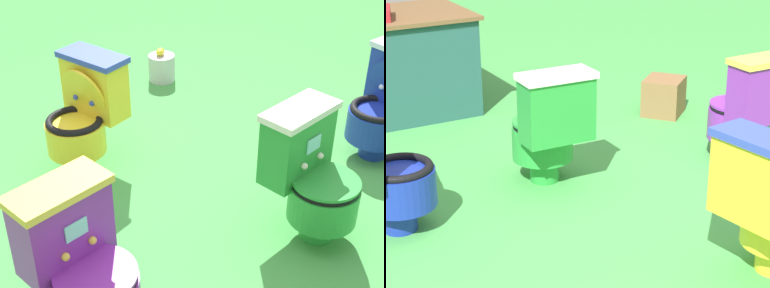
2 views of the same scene
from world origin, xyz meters
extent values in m
plane|color=#429947|center=(0.00, 0.00, 0.00)|extent=(14.00, 14.00, 0.00)
cylinder|color=#192D9E|center=(-1.22, 0.37, 0.07)|extent=(0.19, 0.19, 0.14)
cylinder|color=#192D9E|center=(-1.20, 0.36, 0.24)|extent=(0.38, 0.38, 0.20)
torus|color=black|center=(-1.20, 0.36, 0.35)|extent=(0.36, 0.36, 0.04)
cylinder|color=silver|center=(-1.20, 0.36, 0.30)|extent=(0.25, 0.25, 0.01)
sphere|color=silver|center=(-1.29, 0.30, 0.46)|extent=(0.04, 0.04, 0.04)
cylinder|color=yellow|center=(0.38, -0.70, 0.07)|extent=(0.22, 0.22, 0.14)
cylinder|color=yellow|center=(0.40, -0.70, 0.24)|extent=(0.45, 0.45, 0.20)
torus|color=black|center=(0.40, -0.70, 0.35)|extent=(0.44, 0.44, 0.04)
cylinder|color=#3347B2|center=(0.40, -0.70, 0.30)|extent=(0.29, 0.29, 0.01)
cube|color=yellow|center=(0.21, -0.75, 0.51)|extent=(0.29, 0.45, 0.37)
cube|color=#3347B2|center=(0.21, -0.75, 0.71)|extent=(0.32, 0.48, 0.04)
cube|color=#8CE0E5|center=(0.31, -0.72, 0.56)|extent=(0.04, 0.11, 0.08)
cylinder|color=yellow|center=(0.31, -0.72, 0.49)|extent=(0.18, 0.36, 0.35)
sphere|color=#3347B2|center=(0.29, -0.66, 0.46)|extent=(0.04, 0.04, 0.04)
sphere|color=#3347B2|center=(0.33, -0.79, 0.46)|extent=(0.04, 0.04, 0.04)
cylinder|color=green|center=(-0.29, 0.69, 0.07)|extent=(0.20, 0.20, 0.14)
cylinder|color=green|center=(-0.30, 0.71, 0.24)|extent=(0.41, 0.41, 0.20)
torus|color=black|center=(-0.30, 0.71, 0.35)|extent=(0.39, 0.39, 0.04)
cylinder|color=white|center=(-0.30, 0.71, 0.30)|extent=(0.27, 0.27, 0.01)
cube|color=green|center=(-0.27, 0.51, 0.51)|extent=(0.43, 0.24, 0.37)
cube|color=white|center=(-0.27, 0.51, 0.71)|extent=(0.46, 0.26, 0.04)
cube|color=#8CE0E5|center=(-0.29, 0.61, 0.56)|extent=(0.11, 0.02, 0.08)
cylinder|color=green|center=(-0.30, 0.71, 0.37)|extent=(0.40, 0.40, 0.02)
sphere|color=white|center=(-0.36, 0.60, 0.46)|extent=(0.04, 0.04, 0.04)
sphere|color=white|center=(-0.22, 0.62, 0.46)|extent=(0.04, 0.04, 0.04)
torus|color=black|center=(0.98, 0.56, 0.35)|extent=(0.40, 0.40, 0.04)
cylinder|color=#EACC4C|center=(0.98, 0.56, 0.30)|extent=(0.27, 0.27, 0.01)
cube|color=purple|center=(1.01, 0.36, 0.51)|extent=(0.43, 0.25, 0.37)
cube|color=#EACC4C|center=(1.01, 0.36, 0.71)|extent=(0.46, 0.28, 0.04)
cube|color=#8CE0E5|center=(0.99, 0.46, 0.56)|extent=(0.11, 0.02, 0.08)
cylinder|color=purple|center=(0.98, 0.56, 0.37)|extent=(0.41, 0.41, 0.02)
sphere|color=#EACC4C|center=(0.92, 0.45, 0.46)|extent=(0.04, 0.04, 0.04)
sphere|color=#EACC4C|center=(1.06, 0.47, 0.46)|extent=(0.04, 0.04, 0.04)
cylinder|color=#B7B7BF|center=(-0.79, -1.45, 0.11)|extent=(0.22, 0.22, 0.22)
ellipsoid|color=yellow|center=(-0.79, -1.47, 0.25)|extent=(0.07, 0.05, 0.05)
ellipsoid|color=yellow|center=(-0.78, -1.45, 0.25)|extent=(0.07, 0.05, 0.05)
ellipsoid|color=yellow|center=(-0.77, -1.45, 0.25)|extent=(0.07, 0.05, 0.05)
camera|label=1|loc=(1.76, 2.21, 2.11)|focal=54.54mm
camera|label=2|loc=(-1.60, -3.15, 1.83)|focal=67.62mm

